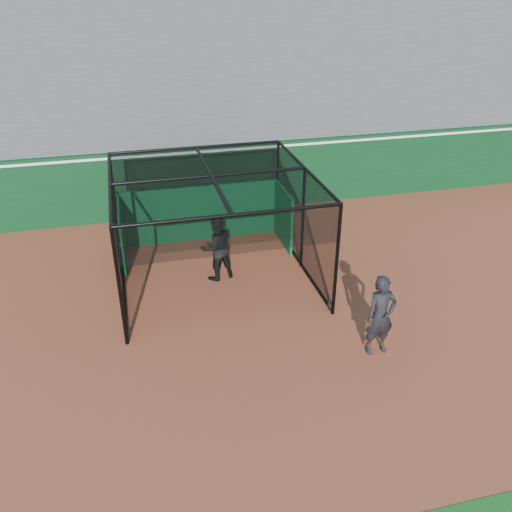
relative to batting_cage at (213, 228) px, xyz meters
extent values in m
plane|color=brown|center=(0.10, -3.62, -1.55)|extent=(120.00, 120.00, 0.00)
cube|color=#093416|center=(0.10, 4.88, -0.30)|extent=(50.00, 0.45, 2.50)
cube|color=white|center=(0.10, 4.88, 0.80)|extent=(50.00, 0.50, 0.08)
cube|color=#4C4C4F|center=(0.10, 8.75, 2.32)|extent=(50.00, 7.85, 7.75)
cube|color=#074B22|center=(0.00, 2.55, -0.60)|extent=(5.19, 0.10, 1.90)
cylinder|color=black|center=(-2.66, -2.50, -1.44)|extent=(0.08, 0.22, 0.22)
cylinder|color=black|center=(2.66, -2.50, -1.44)|extent=(0.08, 0.22, 0.22)
cylinder|color=black|center=(-2.66, 2.47, -1.44)|extent=(0.08, 0.22, 0.22)
cylinder|color=black|center=(2.66, 2.47, -1.44)|extent=(0.08, 0.22, 0.22)
imported|color=black|center=(0.04, -0.11, -0.56)|extent=(1.14, 1.00, 2.00)
imported|color=black|center=(3.10, -4.42, -0.55)|extent=(0.77, 0.53, 2.01)
cylinder|color=#593819|center=(2.85, -4.37, -1.00)|extent=(0.15, 0.37, 0.98)
camera|label=1|loc=(-2.19, -13.73, 6.53)|focal=38.00mm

